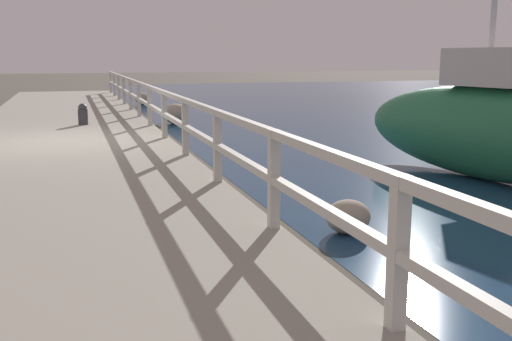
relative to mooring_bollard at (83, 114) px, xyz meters
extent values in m
plane|color=#4C473D|center=(-0.44, -2.97, -0.53)|extent=(120.00, 120.00, 0.00)
cube|color=gray|center=(-0.44, -2.97, -0.39)|extent=(4.18, 36.00, 0.27)
cube|color=beige|center=(1.55, -12.22, 0.23)|extent=(0.10, 0.10, 0.97)
cube|color=beige|center=(1.55, -9.91, 0.23)|extent=(0.10, 0.10, 0.97)
cube|color=beige|center=(1.55, -7.59, 0.23)|extent=(0.10, 0.10, 0.97)
cube|color=beige|center=(1.55, -5.28, 0.23)|extent=(0.10, 0.10, 0.97)
cube|color=beige|center=(1.55, -2.97, 0.23)|extent=(0.10, 0.10, 0.97)
cube|color=beige|center=(1.55, -0.65, 0.23)|extent=(0.10, 0.10, 0.97)
cube|color=beige|center=(1.55, 1.66, 0.23)|extent=(0.10, 0.10, 0.97)
cube|color=beige|center=(1.55, 3.98, 0.23)|extent=(0.10, 0.10, 0.97)
cube|color=beige|center=(1.55, 6.29, 0.23)|extent=(0.10, 0.10, 0.97)
cube|color=beige|center=(1.55, 8.61, 0.23)|extent=(0.10, 0.10, 0.97)
cube|color=beige|center=(1.55, 10.92, 0.23)|extent=(0.10, 0.10, 0.97)
cube|color=beige|center=(1.55, 13.23, 0.23)|extent=(0.10, 0.10, 0.97)
cube|color=beige|center=(1.55, -2.97, 0.67)|extent=(0.09, 32.50, 0.08)
cube|color=beige|center=(1.55, -2.97, 0.23)|extent=(0.09, 32.50, 0.08)
ellipsoid|color=gray|center=(2.57, -9.47, -0.34)|extent=(0.50, 0.45, 0.38)
ellipsoid|color=gray|center=(2.54, 9.30, -0.30)|extent=(0.62, 0.56, 0.47)
ellipsoid|color=gray|center=(2.64, 2.07, -0.24)|extent=(0.76, 0.69, 0.57)
cylinder|color=#333338|center=(0.00, 0.00, -0.07)|extent=(0.24, 0.24, 0.37)
sphere|color=#333338|center=(0.00, 0.00, 0.16)|extent=(0.21, 0.21, 0.21)
ellipsoid|color=#236B42|center=(5.94, -7.39, 0.21)|extent=(2.00, 5.34, 1.46)
cube|color=beige|center=(5.94, -7.39, 1.23)|extent=(0.95, 1.50, 0.59)
camera|label=1|loc=(-0.30, -15.27, 1.40)|focal=42.00mm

